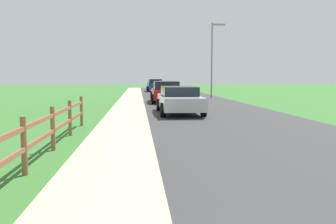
{
  "coord_description": "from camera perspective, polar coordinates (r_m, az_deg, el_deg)",
  "views": [
    {
      "loc": [
        -0.42,
        -0.32,
        1.84
      ],
      "look_at": [
        0.39,
        9.29,
        0.89
      ],
      "focal_mm": 38.19,
      "sensor_mm": 36.0,
      "label": 1
    }
  ],
  "objects": [
    {
      "name": "parked_car_red",
      "position": [
        25.93,
        -0.34,
        3.29
      ],
      "size": [
        2.18,
        4.94,
        1.52
      ],
      "color": "maroon",
      "rests_on": "ground"
    },
    {
      "name": "parked_suv_silver",
      "position": [
        18.02,
        1.8,
        2.02
      ],
      "size": [
        2.13,
        5.0,
        1.36
      ],
      "color": "#B7BABF",
      "rests_on": "ground"
    },
    {
      "name": "street_lamp",
      "position": [
        31.11,
        7.21,
        9.21
      ],
      "size": [
        1.17,
        0.2,
        6.41
      ],
      "color": "gray",
      "rests_on": "ground"
    },
    {
      "name": "rail_fence",
      "position": [
        7.18,
        -22.02,
        -4.38
      ],
      "size": [
        0.11,
        13.72,
        1.12
      ],
      "color": "brown",
      "rests_on": "ground"
    },
    {
      "name": "parked_car_blue",
      "position": [
        45.43,
        -2.11,
        4.31
      ],
      "size": [
        2.07,
        5.02,
        1.55
      ],
      "color": "navy",
      "rests_on": "ground"
    },
    {
      "name": "parked_car_black",
      "position": [
        34.85,
        -0.22,
        3.81
      ],
      "size": [
        2.04,
        5.0,
        1.45
      ],
      "color": "black",
      "rests_on": "ground"
    },
    {
      "name": "road_asphalt",
      "position": [
        27.66,
        3.36,
        1.82
      ],
      "size": [
        7.0,
        66.0,
        0.01
      ],
      "primitive_type": "cube",
      "color": "#343434",
      "rests_on": "ground"
    },
    {
      "name": "grass_verge",
      "position": [
        27.69,
        -13.27,
        1.68
      ],
      "size": [
        5.0,
        66.0,
        0.0
      ],
      "primitive_type": "cube",
      "color": "#376E2D",
      "rests_on": "ground"
    },
    {
      "name": "ground_plane",
      "position": [
        25.39,
        -3.85,
        1.46
      ],
      "size": [
        120.0,
        120.0,
        0.0
      ],
      "primitive_type": "plane",
      "color": "#376E2D"
    },
    {
      "name": "curb_concrete",
      "position": [
        27.5,
        -10.18,
        1.71
      ],
      "size": [
        6.0,
        66.0,
        0.01
      ],
      "primitive_type": "cube",
      "color": "#BCA98F",
      "rests_on": "ground"
    }
  ]
}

